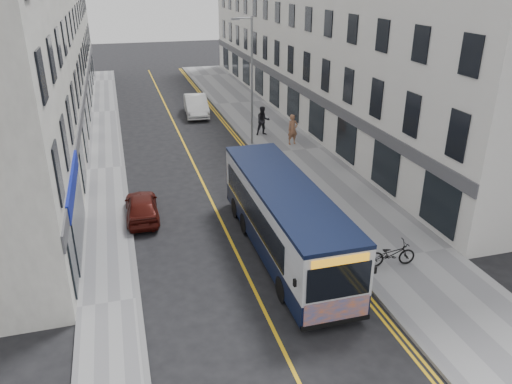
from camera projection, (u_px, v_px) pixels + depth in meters
ground at (242, 265)px, 19.19m from camera, size 140.00×140.00×0.00m
pavement_east at (291, 151)px, 31.30m from camera, size 4.50×64.00×0.12m
pavement_west at (106, 169)px, 28.49m from camera, size 2.00×64.00×0.12m
kerb_east at (257, 154)px, 30.73m from camera, size 0.18×64.00×0.13m
kerb_west at (124, 167)px, 28.74m from camera, size 0.18×64.00×0.13m
road_centre_line at (193, 161)px, 29.76m from camera, size 0.12×64.00×0.01m
road_dbl_yellow_inner at (250, 156)px, 30.65m from camera, size 0.10×64.00×0.01m
road_dbl_yellow_outer at (253, 156)px, 30.70m from camera, size 0.10×64.00×0.01m
terrace_east at (319, 28)px, 37.95m from camera, size 6.00×46.00×13.00m
terrace_west at (30, 36)px, 32.83m from camera, size 6.00×46.00×13.00m
streetlamp at (251, 78)px, 30.80m from camera, size 1.32×0.18×8.00m
city_bus at (284, 217)px, 19.41m from camera, size 2.37×10.13×2.94m
bicycle at (391, 254)px, 18.76m from camera, size 1.93×0.85×0.98m
pedestrian_near at (293, 130)px, 32.05m from camera, size 0.78×0.58×1.94m
pedestrian_far at (263, 121)px, 33.89m from camera, size 0.97×0.76×1.97m
car_white at (196, 105)px, 39.17m from camera, size 2.00×4.87×1.57m
car_maroon at (142, 206)px, 22.60m from camera, size 1.53×3.64×1.23m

